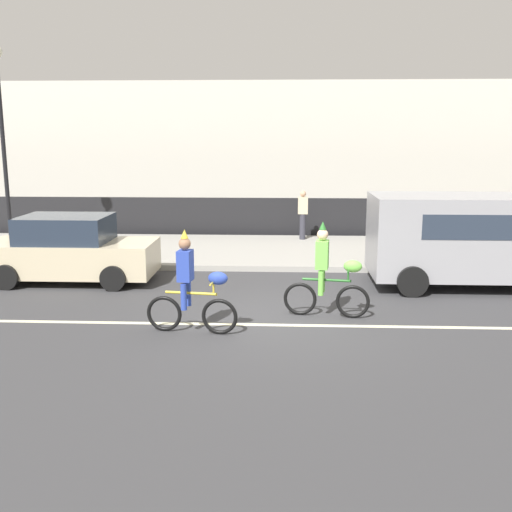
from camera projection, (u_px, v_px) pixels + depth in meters
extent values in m
plane|color=#38383A|center=(278.00, 317.00, 11.93)|extent=(80.00, 80.00, 0.00)
cube|color=beige|center=(278.00, 325.00, 11.44)|extent=(36.00, 0.14, 0.01)
cube|color=#9E9B93|center=(280.00, 251.00, 18.28)|extent=(60.00, 5.00, 0.15)
cube|color=black|center=(281.00, 218.00, 20.99)|extent=(40.00, 0.08, 1.40)
cube|color=beige|center=(240.00, 149.00, 29.07)|extent=(28.00, 8.00, 5.77)
torus|color=black|center=(220.00, 317.00, 10.86)|extent=(0.67, 0.16, 0.67)
torus|color=black|center=(164.00, 314.00, 11.04)|extent=(0.67, 0.16, 0.67)
cylinder|color=gold|center=(191.00, 293.00, 10.87)|extent=(0.96, 0.18, 0.05)
cylinder|color=gold|center=(183.00, 288.00, 10.88)|extent=(0.04, 0.04, 0.18)
cylinder|color=gold|center=(214.00, 288.00, 10.77)|extent=(0.04, 0.04, 0.23)
cylinder|color=gold|center=(213.00, 282.00, 10.75)|extent=(0.10, 0.50, 0.03)
ellipsoid|color=#2D47B2|center=(218.00, 278.00, 10.72)|extent=(0.38, 0.25, 0.24)
cube|color=#2D47B2|center=(185.00, 266.00, 10.78)|extent=(0.28, 0.35, 0.56)
sphere|color=#9E7051|center=(185.00, 244.00, 10.70)|extent=(0.22, 0.22, 0.22)
cone|color=gold|center=(184.00, 234.00, 10.67)|extent=(0.14, 0.14, 0.16)
cylinder|color=#2D47B2|center=(184.00, 297.00, 10.76)|extent=(0.11, 0.11, 0.48)
cylinder|color=#2D47B2|center=(188.00, 293.00, 11.03)|extent=(0.11, 0.11, 0.48)
torus|color=black|center=(353.00, 302.00, 11.83)|extent=(0.67, 0.17, 0.67)
torus|color=black|center=(300.00, 299.00, 12.03)|extent=(0.67, 0.17, 0.67)
cylinder|color=#266626|center=(327.00, 280.00, 11.85)|extent=(0.96, 0.20, 0.05)
cylinder|color=#266626|center=(319.00, 275.00, 11.86)|extent=(0.04, 0.04, 0.18)
cylinder|color=#266626|center=(348.00, 275.00, 11.74)|extent=(0.04, 0.04, 0.23)
cylinder|color=#266626|center=(348.00, 270.00, 11.72)|extent=(0.11, 0.50, 0.03)
ellipsoid|color=#72CC4C|center=(353.00, 266.00, 11.69)|extent=(0.39, 0.25, 0.24)
cube|color=#72CC4C|center=(322.00, 255.00, 11.76)|extent=(0.29, 0.35, 0.56)
sphere|color=beige|center=(323.00, 235.00, 11.68)|extent=(0.22, 0.22, 0.22)
cone|color=#266626|center=(323.00, 225.00, 11.65)|extent=(0.14, 0.14, 0.16)
cylinder|color=#72CC4C|center=(321.00, 283.00, 11.74)|extent=(0.11, 0.11, 0.48)
cylinder|color=#72CC4C|center=(322.00, 280.00, 12.01)|extent=(0.11, 0.11, 0.48)
cube|color=#99999E|center=(478.00, 236.00, 14.12)|extent=(5.00, 2.00, 1.90)
cube|color=#283342|center=(496.00, 221.00, 14.03)|extent=(3.90, 2.02, 0.56)
cylinder|color=black|center=(412.00, 281.00, 13.39)|extent=(0.70, 0.22, 0.70)
cylinder|color=black|center=(396.00, 263.00, 15.35)|extent=(0.70, 0.22, 0.70)
cube|color=beige|center=(71.00, 258.00, 14.73)|extent=(4.10, 1.72, 0.80)
cube|color=#232D3D|center=(66.00, 229.00, 14.60)|extent=(2.10, 1.58, 0.64)
cylinder|color=black|center=(113.00, 278.00, 13.90)|extent=(0.60, 0.20, 0.60)
cylinder|color=black|center=(132.00, 263.00, 15.58)|extent=(0.60, 0.20, 0.60)
cylinder|color=black|center=(6.00, 277.00, 14.01)|extent=(0.60, 0.20, 0.60)
cylinder|color=black|center=(36.00, 262.00, 15.69)|extent=(0.60, 0.20, 0.60)
cylinder|color=black|center=(4.00, 158.00, 17.18)|extent=(0.12, 0.12, 5.50)
cylinder|color=#33333D|center=(303.00, 227.00, 19.84)|extent=(0.20, 0.20, 0.85)
cube|color=beige|center=(303.00, 205.00, 19.70)|extent=(0.32, 0.20, 0.56)
sphere|color=tan|center=(303.00, 194.00, 19.62)|extent=(0.20, 0.20, 0.20)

